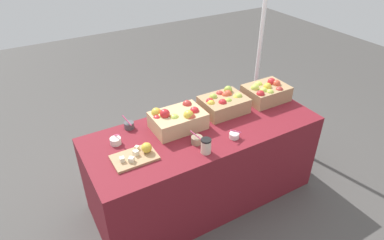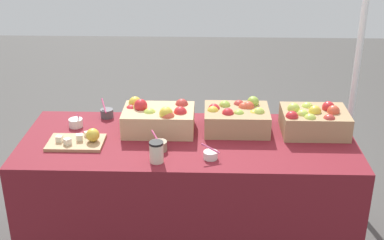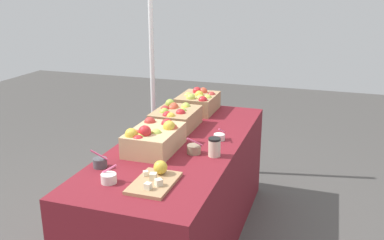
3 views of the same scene
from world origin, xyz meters
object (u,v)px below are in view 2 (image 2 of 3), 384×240
sample_bowl_mid (159,146)px  coffee_cup (156,152)px  apple_crate_left (314,120)px  apple_crate_middle (237,118)px  sample_bowl_extra (107,113)px  apple_crate_right (157,118)px  sample_bowl_near (211,155)px  sample_bowl_far (76,123)px  tent_pole (360,45)px  cutting_board_front (80,140)px

sample_bowl_mid → coffee_cup: bearing=-90.7°
apple_crate_left → apple_crate_middle: size_ratio=1.00×
sample_bowl_extra → apple_crate_left: bearing=-8.5°
apple_crate_right → sample_bowl_near: apple_crate_right is taller
apple_crate_middle → sample_bowl_far: bearing=179.3°
apple_crate_right → sample_bowl_far: 0.50m
sample_bowl_extra → coffee_cup: bearing=-57.4°
apple_crate_right → sample_bowl_near: (0.31, -0.34, -0.06)m
sample_bowl_mid → sample_bowl_extra: bearing=129.8°
apple_crate_middle → tent_pole: 1.02m
apple_crate_middle → tent_pole: size_ratio=0.17×
apple_crate_left → tent_pole: size_ratio=0.17×
apple_crate_middle → sample_bowl_far: apple_crate_middle is taller
sample_bowl_far → apple_crate_right: bearing=-4.8°
sample_bowl_near → sample_bowl_extra: size_ratio=0.89×
apple_crate_middle → sample_bowl_near: 0.40m
apple_crate_middle → coffee_cup: 0.60m
apple_crate_left → sample_bowl_near: (-0.60, -0.34, -0.06)m
tent_pole → apple_crate_left: bearing=-123.5°
apple_crate_middle → sample_bowl_mid: bearing=-146.9°
apple_crate_left → coffee_cup: apple_crate_left is taller
apple_crate_middle → cutting_board_front: (-0.88, -0.22, -0.05)m
sample_bowl_far → sample_bowl_extra: 0.22m
apple_crate_left → sample_bowl_near: size_ratio=3.70×
apple_crate_middle → cutting_board_front: apple_crate_middle is taller
cutting_board_front → sample_bowl_far: sample_bowl_far is taller
sample_bowl_extra → tent_pole: size_ratio=0.05×
sample_bowl_far → cutting_board_front: bearing=-71.7°
cutting_board_front → sample_bowl_near: size_ratio=3.03×
sample_bowl_mid → coffee_cup: 0.13m
apple_crate_middle → sample_bowl_extra: bearing=169.0°
sample_bowl_extra → apple_crate_middle: bearing=-11.0°
sample_bowl_mid → sample_bowl_far: sample_bowl_mid is taller
sample_bowl_near → sample_bowl_mid: size_ratio=0.91×
apple_crate_right → tent_pole: bearing=23.7°
apple_crate_right → apple_crate_left: bearing=-0.0°
sample_bowl_near → sample_bowl_extra: (-0.65, 0.52, 0.01)m
apple_crate_middle → sample_bowl_near: bearing=-112.7°
coffee_cup → tent_pole: 1.60m
sample_bowl_near → coffee_cup: coffee_cup is taller
apple_crate_right → sample_bowl_mid: (0.03, -0.25, -0.05)m
sample_bowl_far → tent_pole: bearing=16.4°
sample_bowl_mid → sample_bowl_extra: 0.57m
sample_bowl_far → sample_bowl_extra: (0.16, 0.14, 0.00)m
apple_crate_middle → sample_bowl_extra: size_ratio=3.28×
cutting_board_front → sample_bowl_far: 0.24m
apple_crate_left → cutting_board_front: 1.34m
apple_crate_left → tent_pole: (0.37, 0.56, 0.29)m
sample_bowl_extra → tent_pole: 1.70m
apple_crate_left → apple_crate_middle: apple_crate_left is taller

